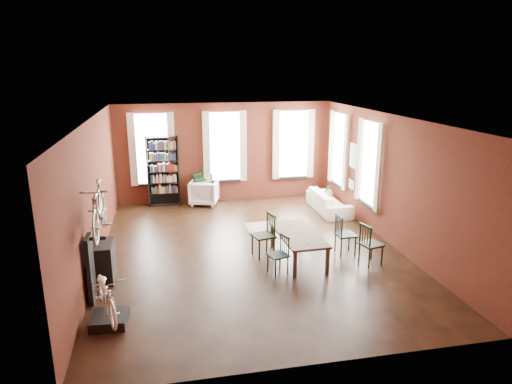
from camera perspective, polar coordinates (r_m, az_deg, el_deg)
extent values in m
plane|color=black|center=(11.15, -0.67, -7.31)|extent=(9.00, 9.00, 0.00)
cube|color=white|center=(10.34, -0.73, 9.27)|extent=(7.00, 9.00, 0.04)
cube|color=#481A12|center=(14.97, -3.94, 4.96)|extent=(7.00, 0.04, 3.20)
cube|color=#481A12|center=(6.51, 6.84, -9.28)|extent=(7.00, 0.04, 3.20)
cube|color=#481A12|center=(10.58, -19.67, -0.33)|extent=(0.04, 9.00, 3.20)
cube|color=#481A12|center=(11.78, 16.28, 1.50)|extent=(0.04, 9.00, 3.20)
cube|color=white|center=(14.79, -12.84, 5.27)|extent=(1.00, 0.04, 2.20)
cube|color=beige|center=(14.72, -12.84, 5.23)|extent=(1.40, 0.06, 2.30)
cube|color=white|center=(14.91, -3.93, 5.70)|extent=(1.00, 0.04, 2.20)
cube|color=beige|center=(14.84, -3.90, 5.65)|extent=(1.40, 0.06, 2.30)
cube|color=white|center=(15.38, 4.64, 5.98)|extent=(1.00, 0.04, 2.20)
cube|color=beige|center=(15.31, 4.71, 5.94)|extent=(1.40, 0.06, 2.30)
cube|color=white|center=(12.59, 14.15, 3.46)|extent=(0.04, 1.00, 2.20)
cube|color=beige|center=(12.56, 13.86, 3.45)|extent=(0.06, 1.40, 2.30)
cube|color=white|center=(14.57, 10.47, 5.25)|extent=(0.04, 1.00, 2.20)
cube|color=beige|center=(14.54, 10.21, 5.25)|extent=(0.06, 1.40, 2.30)
cube|color=black|center=(13.57, 12.14, 4.42)|extent=(0.04, 0.55, 0.75)
cube|color=black|center=(13.75, 11.94, 0.94)|extent=(0.04, 0.45, 0.35)
cube|color=brown|center=(10.56, 5.26, -6.81)|extent=(0.94, 1.94, 0.65)
cube|color=#183532|center=(9.85, 2.75, -7.86)|extent=(0.49, 0.49, 0.84)
cube|color=black|center=(10.66, 0.90, -5.45)|extent=(0.57, 0.57, 1.02)
cube|color=black|center=(10.59, 14.21, -6.31)|extent=(0.53, 0.53, 0.95)
cube|color=#193637|center=(11.03, 11.15, -5.22)|extent=(0.45, 0.45, 0.95)
cube|color=black|center=(14.75, -11.52, 2.55)|extent=(1.00, 0.32, 2.20)
imported|color=white|center=(14.76, -6.52, 0.11)|extent=(1.04, 1.00, 0.87)
imported|color=beige|center=(14.15, 9.13, -0.78)|extent=(0.61, 2.08, 0.81)
cube|color=black|center=(12.46, 1.05, -4.79)|extent=(0.94, 1.43, 0.01)
cube|color=black|center=(8.56, -17.82, -14.94)|extent=(0.64, 0.64, 0.17)
cube|color=black|center=(9.19, -19.99, -9.02)|extent=(0.16, 0.60, 1.30)
cube|color=black|center=(10.09, -18.48, -8.21)|extent=(0.40, 0.80, 0.80)
cube|color=black|center=(14.84, -6.66, -0.48)|extent=(0.34, 0.34, 0.54)
imported|color=#345A24|center=(15.06, 8.66, -0.83)|extent=(0.43, 0.66, 0.28)
imported|color=#326127|center=(11.92, 13.99, -5.89)|extent=(0.41, 0.42, 0.14)
imported|color=silver|center=(8.20, -18.38, -9.69)|extent=(0.74, 0.92, 1.53)
imported|color=#A5A8AD|center=(8.67, -19.25, 0.00)|extent=(0.47, 1.00, 1.66)
imported|color=#245722|center=(14.73, -6.81, 1.48)|extent=(0.65, 0.70, 0.50)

